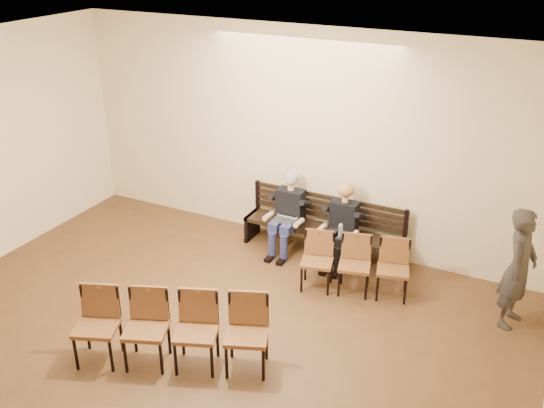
{
  "coord_description": "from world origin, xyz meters",
  "views": [
    {
      "loc": [
        3.62,
        -3.31,
        4.81
      ],
      "look_at": [
        -0.07,
        4.05,
        1.0
      ],
      "focal_mm": 40.0,
      "sensor_mm": 36.0,
      "label": 1
    }
  ],
  "objects_px": {
    "laptop": "(284,221)",
    "chair_row_back": "(171,332)",
    "seated_woman": "(341,228)",
    "water_bottle": "(340,238)",
    "seated_man": "(288,214)",
    "chair_row_front": "(354,266)",
    "passerby": "(521,260)",
    "bag": "(348,257)",
    "bench": "(322,241)"
  },
  "relations": [
    {
      "from": "seated_woman",
      "to": "bag",
      "type": "xyz_separation_m",
      "value": [
        0.16,
        -0.05,
        -0.45
      ]
    },
    {
      "from": "laptop",
      "to": "water_bottle",
      "type": "xyz_separation_m",
      "value": [
        0.98,
        -0.12,
        -0.01
      ]
    },
    {
      "from": "laptop",
      "to": "chair_row_back",
      "type": "relative_size",
      "value": 0.15
    },
    {
      "from": "bag",
      "to": "passerby",
      "type": "distance_m",
      "value": 2.58
    },
    {
      "from": "laptop",
      "to": "seated_man",
      "type": "bearing_deg",
      "value": 104.15
    },
    {
      "from": "chair_row_back",
      "to": "water_bottle",
      "type": "bearing_deg",
      "value": 49.41
    },
    {
      "from": "bench",
      "to": "chair_row_front",
      "type": "relative_size",
      "value": 1.72
    },
    {
      "from": "water_bottle",
      "to": "chair_row_front",
      "type": "relative_size",
      "value": 0.15
    },
    {
      "from": "bench",
      "to": "seated_man",
      "type": "relative_size",
      "value": 2.02
    },
    {
      "from": "seated_man",
      "to": "water_bottle",
      "type": "bearing_deg",
      "value": -15.06
    },
    {
      "from": "seated_woman",
      "to": "laptop",
      "type": "distance_m",
      "value": 0.91
    },
    {
      "from": "water_bottle",
      "to": "seated_woman",
      "type": "bearing_deg",
      "value": 107.1
    },
    {
      "from": "laptop",
      "to": "chair_row_front",
      "type": "xyz_separation_m",
      "value": [
        1.37,
        -0.56,
        -0.16
      ]
    },
    {
      "from": "water_bottle",
      "to": "bag",
      "type": "relative_size",
      "value": 0.54
    },
    {
      "from": "bench",
      "to": "chair_row_back",
      "type": "relative_size",
      "value": 1.14
    },
    {
      "from": "bench",
      "to": "chair_row_back",
      "type": "xyz_separation_m",
      "value": [
        -0.57,
        -3.3,
        0.24
      ]
    },
    {
      "from": "chair_row_front",
      "to": "chair_row_back",
      "type": "xyz_separation_m",
      "value": [
        -1.4,
        -2.47,
        0.05
      ]
    },
    {
      "from": "seated_woman",
      "to": "passerby",
      "type": "relative_size",
      "value": 0.63
    },
    {
      "from": "bag",
      "to": "bench",
      "type": "bearing_deg",
      "value": 161.86
    },
    {
      "from": "seated_man",
      "to": "chair_row_back",
      "type": "xyz_separation_m",
      "value": [
        -0.02,
        -3.18,
        -0.17
      ]
    },
    {
      "from": "chair_row_front",
      "to": "bag",
      "type": "bearing_deg",
      "value": 101.19
    },
    {
      "from": "bag",
      "to": "chair_row_back",
      "type": "xyz_separation_m",
      "value": [
        -1.08,
        -3.13,
        0.32
      ]
    },
    {
      "from": "seated_man",
      "to": "laptop",
      "type": "bearing_deg",
      "value": -89.1
    },
    {
      "from": "bench",
      "to": "chair_row_front",
      "type": "height_order",
      "value": "chair_row_front"
    },
    {
      "from": "passerby",
      "to": "chair_row_front",
      "type": "relative_size",
      "value": 1.26
    },
    {
      "from": "laptop",
      "to": "bag",
      "type": "bearing_deg",
      "value": 18.5
    },
    {
      "from": "passerby",
      "to": "bench",
      "type": "bearing_deg",
      "value": 90.51
    },
    {
      "from": "seated_man",
      "to": "laptop",
      "type": "relative_size",
      "value": 3.72
    },
    {
      "from": "seated_woman",
      "to": "bag",
      "type": "relative_size",
      "value": 2.9
    },
    {
      "from": "passerby",
      "to": "chair_row_back",
      "type": "xyz_separation_m",
      "value": [
        -3.5,
        -2.7,
        -0.48
      ]
    },
    {
      "from": "seated_man",
      "to": "chair_row_front",
      "type": "xyz_separation_m",
      "value": [
        1.38,
        -0.71,
        -0.22
      ]
    },
    {
      "from": "laptop",
      "to": "chair_row_back",
      "type": "distance_m",
      "value": 3.04
    },
    {
      "from": "bag",
      "to": "chair_row_front",
      "type": "height_order",
      "value": "chair_row_front"
    },
    {
      "from": "chair_row_front",
      "to": "chair_row_back",
      "type": "relative_size",
      "value": 0.66
    },
    {
      "from": "passerby",
      "to": "chair_row_front",
      "type": "bearing_deg",
      "value": 108.25
    },
    {
      "from": "passerby",
      "to": "chair_row_back",
      "type": "relative_size",
      "value": 0.83
    },
    {
      "from": "seated_woman",
      "to": "water_bottle",
      "type": "xyz_separation_m",
      "value": [
        0.08,
        -0.27,
        -0.04
      ]
    },
    {
      "from": "seated_woman",
      "to": "passerby",
      "type": "bearing_deg",
      "value": -10.55
    },
    {
      "from": "bag",
      "to": "chair_row_front",
      "type": "xyz_separation_m",
      "value": [
        0.32,
        -0.66,
        0.27
      ]
    },
    {
      "from": "passerby",
      "to": "seated_man",
      "type": "bearing_deg",
      "value": 94.21
    },
    {
      "from": "bag",
      "to": "chair_row_front",
      "type": "distance_m",
      "value": 0.78
    },
    {
      "from": "seated_woman",
      "to": "water_bottle",
      "type": "height_order",
      "value": "seated_woman"
    },
    {
      "from": "laptop",
      "to": "chair_row_front",
      "type": "bearing_deg",
      "value": -9.01
    },
    {
      "from": "seated_woman",
      "to": "water_bottle",
      "type": "distance_m",
      "value": 0.28
    },
    {
      "from": "seated_man",
      "to": "chair_row_front",
      "type": "distance_m",
      "value": 1.56
    },
    {
      "from": "seated_woman",
      "to": "bag",
      "type": "bearing_deg",
      "value": -17.37
    },
    {
      "from": "water_bottle",
      "to": "bag",
      "type": "height_order",
      "value": "water_bottle"
    },
    {
      "from": "seated_woman",
      "to": "passerby",
      "type": "height_order",
      "value": "passerby"
    },
    {
      "from": "bench",
      "to": "passerby",
      "type": "xyz_separation_m",
      "value": [
        2.94,
        -0.6,
        0.72
      ]
    },
    {
      "from": "bench",
      "to": "bag",
      "type": "relative_size",
      "value": 6.3
    }
  ]
}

